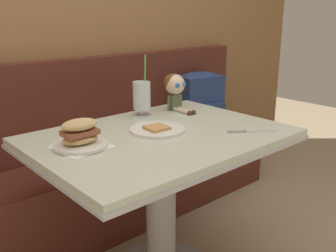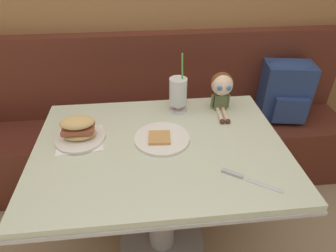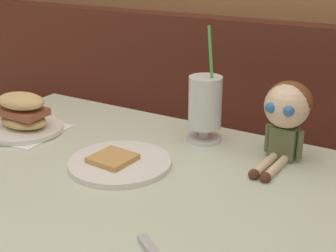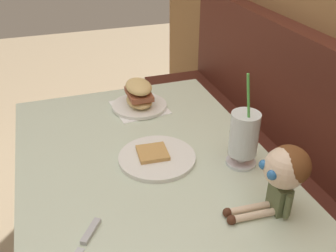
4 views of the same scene
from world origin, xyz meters
name	(u,v)px [view 1 (image 1 of 4)]	position (x,y,z in m)	size (l,w,h in m)	color
wood_panel_wall	(62,22)	(0.00, 1.05, 1.20)	(4.40, 0.08, 2.40)	olive
booth_bench	(92,176)	(0.00, 0.81, 0.33)	(2.60, 0.48, 1.00)	#512319
diner_table	(161,174)	(0.00, 0.18, 0.54)	(1.11, 0.81, 0.74)	beige
toast_plate	(157,129)	(0.01, 0.22, 0.75)	(0.25, 0.25, 0.03)	white
milkshake_glass	(142,97)	(0.12, 0.46, 0.84)	(0.10, 0.10, 0.32)	silver
sandwich_plate	(80,136)	(-0.35, 0.26, 0.79)	(0.22, 0.22, 0.12)	white
butter_knife	(244,131)	(0.29, -0.05, 0.74)	(0.20, 0.15, 0.01)	silver
seated_doll	(175,86)	(0.34, 0.46, 0.87)	(0.12, 0.22, 0.20)	#5B6642
backpack	(200,100)	(0.88, 0.78, 0.66)	(0.33, 0.29, 0.41)	navy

